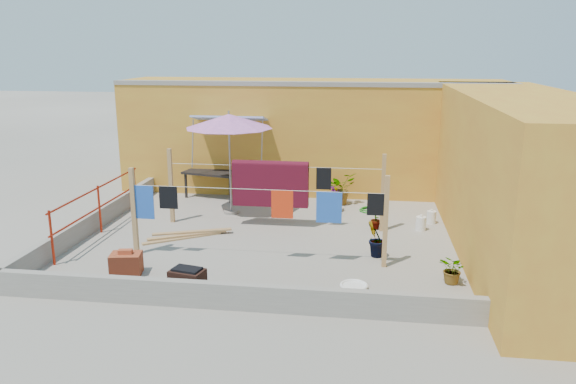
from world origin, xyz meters
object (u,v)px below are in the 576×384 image
object	(u,v)px
white_basin	(354,286)
outdoor_table	(213,174)
green_hose	(369,210)
plant_back_a	(340,188)
water_jug_a	(431,217)
patio_umbrella	(229,122)
brazier	(188,282)
water_jug_b	(421,223)
brick_stack	(126,264)

from	to	relation	value
white_basin	outdoor_table	bearing A→B (deg)	125.57
white_basin	green_hose	xyz separation A→B (m)	(0.27, 4.91, -0.01)
plant_back_a	water_jug_a	bearing A→B (deg)	-32.55
outdoor_table	white_basin	distance (m)	7.06
patio_umbrella	brazier	xyz separation A→B (m)	(0.43, -4.93, -2.09)
water_jug_a	plant_back_a	world-z (taller)	plant_back_a
outdoor_table	plant_back_a	size ratio (longest dim) A/B	1.99
patio_umbrella	green_hose	xyz separation A→B (m)	(3.50, 0.67, -2.30)
water_jug_b	brazier	bearing A→B (deg)	-135.43
brazier	white_basin	size ratio (longest dim) A/B	1.26
white_basin	green_hose	distance (m)	4.92
green_hose	water_jug_b	bearing A→B (deg)	-50.40
brick_stack	brazier	distance (m)	1.61
patio_umbrella	plant_back_a	xyz separation A→B (m)	(2.71, 1.27, -1.90)
white_basin	water_jug_b	world-z (taller)	water_jug_b
brick_stack	water_jug_a	world-z (taller)	brick_stack
patio_umbrella	outdoor_table	distance (m)	2.39
outdoor_table	plant_back_a	world-z (taller)	plant_back_a
brick_stack	water_jug_b	distance (m)	6.62
brick_stack	green_hose	size ratio (longest dim) A/B	1.20
water_jug_b	green_hose	xyz separation A→B (m)	(-1.18, 1.42, -0.13)
patio_umbrella	brazier	bearing A→B (deg)	-84.97
brazier	water_jug_a	xyz separation A→B (m)	(4.54, 4.75, -0.09)
water_jug_b	green_hose	bearing A→B (deg)	129.60
white_basin	plant_back_a	xyz separation A→B (m)	(-0.51, 5.51, 0.39)
brick_stack	white_basin	size ratio (longest dim) A/B	1.25
white_basin	water_jug_b	size ratio (longest dim) A/B	1.34
brazier	green_hose	size ratio (longest dim) A/B	1.21
outdoor_table	brazier	world-z (taller)	outdoor_table
patio_umbrella	brazier	size ratio (longest dim) A/B	4.39
brick_stack	plant_back_a	distance (m)	6.58
brazier	white_basin	world-z (taller)	brazier
outdoor_table	brick_stack	distance (m)	5.67
water_jug_a	white_basin	bearing A→B (deg)	-113.23
patio_umbrella	green_hose	bearing A→B (deg)	10.85
white_basin	water_jug_a	xyz separation A→B (m)	(1.75, 4.07, 0.11)
water_jug_a	patio_umbrella	bearing A→B (deg)	177.96
green_hose	plant_back_a	size ratio (longest dim) A/B	0.60
outdoor_table	water_jug_b	distance (m)	5.99
white_basin	brick_stack	bearing A→B (deg)	179.03
patio_umbrella	plant_back_a	size ratio (longest dim) A/B	3.18
water_jug_b	white_basin	bearing A→B (deg)	-112.53
white_basin	water_jug_a	size ratio (longest dim) A/B	1.42
plant_back_a	outdoor_table	bearing A→B (deg)	176.67
brazier	white_basin	distance (m)	2.88
water_jug_b	plant_back_a	xyz separation A→B (m)	(-1.96, 2.02, 0.27)
brazier	white_basin	xyz separation A→B (m)	(2.79, 0.68, -0.20)
outdoor_table	plant_back_a	xyz separation A→B (m)	(3.58, -0.21, -0.24)
patio_umbrella	water_jug_a	bearing A→B (deg)	-2.04
brazier	water_jug_a	distance (m)	6.57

